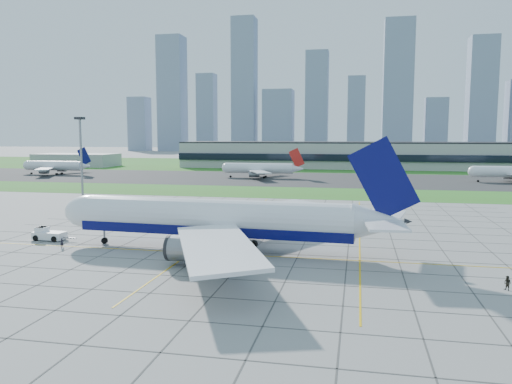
% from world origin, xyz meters
% --- Properties ---
extents(ground, '(1400.00, 1400.00, 0.00)m').
position_xyz_m(ground, '(0.00, 0.00, 0.00)').
color(ground, gray).
rests_on(ground, ground).
extents(grass_median, '(700.00, 35.00, 0.04)m').
position_xyz_m(grass_median, '(0.00, 90.00, 0.02)').
color(grass_median, '#34681D').
rests_on(grass_median, ground).
extents(asphalt_taxiway, '(700.00, 75.00, 0.04)m').
position_xyz_m(asphalt_taxiway, '(0.00, 145.00, 0.03)').
color(asphalt_taxiway, '#383838').
rests_on(asphalt_taxiway, ground).
extents(grass_far, '(700.00, 145.00, 0.04)m').
position_xyz_m(grass_far, '(0.00, 255.00, 0.02)').
color(grass_far, '#34681D').
rests_on(grass_far, ground).
extents(apron_markings, '(120.00, 130.00, 0.03)m').
position_xyz_m(apron_markings, '(0.43, 11.09, 0.02)').
color(apron_markings, '#474744').
rests_on(apron_markings, ground).
extents(terminal, '(260.00, 43.00, 15.80)m').
position_xyz_m(terminal, '(40.00, 229.87, 7.89)').
color(terminal, '#B7B7B2').
rests_on(terminal, ground).
extents(service_block, '(50.00, 25.00, 8.00)m').
position_xyz_m(service_block, '(-160.00, 210.00, 4.00)').
color(service_block, '#B7B7B2').
rests_on(service_block, ground).
extents(light_mast, '(2.50, 2.50, 25.60)m').
position_xyz_m(light_mast, '(-70.00, 65.00, 16.18)').
color(light_mast, gray).
rests_on(light_mast, ground).
extents(city_skyline, '(523.00, 32.40, 160.00)m').
position_xyz_m(city_skyline, '(-8.71, 520.00, 59.09)').
color(city_skyline, '#8090A8').
rests_on(city_skyline, ground).
extents(airliner, '(62.64, 63.36, 19.71)m').
position_xyz_m(airliner, '(-6.25, 0.32, 5.39)').
color(airliner, white).
rests_on(airliner, ground).
extents(pushback_tug, '(8.84, 3.35, 2.44)m').
position_xyz_m(pushback_tug, '(-40.04, 2.27, 1.09)').
color(pushback_tug, white).
rests_on(pushback_tug, ground).
extents(crew_near, '(0.69, 0.75, 1.71)m').
position_xyz_m(crew_near, '(-33.63, -3.15, 0.86)').
color(crew_near, black).
rests_on(crew_near, ground).
extents(crew_far, '(1.15, 1.18, 1.91)m').
position_xyz_m(crew_far, '(36.47, -13.77, 0.95)').
color(crew_far, '#2A251C').
rests_on(crew_far, ground).
extents(distant_jet_0, '(35.48, 42.66, 14.08)m').
position_xyz_m(distant_jet_0, '(-132.68, 145.42, 4.48)').
color(distant_jet_0, white).
rests_on(distant_jet_0, ground).
extents(distant_jet_1, '(36.81, 42.66, 14.08)m').
position_xyz_m(distant_jet_1, '(-27.07, 146.63, 4.48)').
color(distant_jet_1, white).
rests_on(distant_jet_1, ground).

